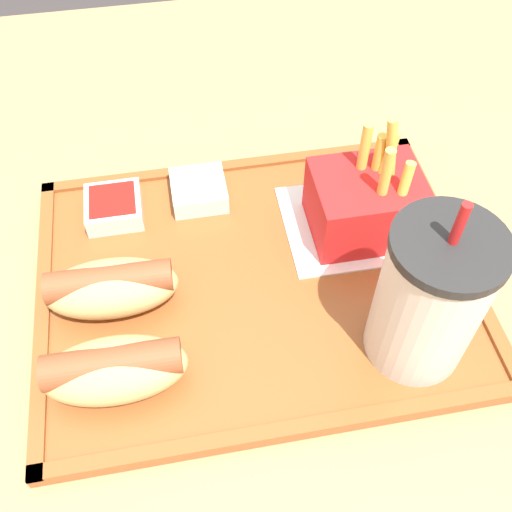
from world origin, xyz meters
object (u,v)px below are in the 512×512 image
Objects in this scene: hot_dog_far at (114,369)px; sauce_cup_ketchup at (114,207)px; soda_cup at (430,298)px; fries_carton at (366,203)px; hot_dog_near at (111,287)px; sauce_cup_mayo at (199,190)px.

sauce_cup_ketchup is at bearing -91.13° from hot_dog_far.
hot_dog_far is (0.24, -0.01, -0.04)m from soda_cup.
hot_dog_far is at bearing -1.69° from soda_cup.
hot_dog_far is 0.93× the size of fries_carton.
hot_dog_near is 0.10m from sauce_cup_ketchup.
soda_cup is 1.48× the size of hot_dog_far.
hot_dog_near reaches higher than sauce_cup_ketchup.
hot_dog_near is at bearing -19.46° from soda_cup.
hot_dog_near reaches higher than sauce_cup_mayo.
hot_dog_far is 0.08m from hot_dog_near.
sauce_cup_mayo is (0.15, -0.19, -0.06)m from soda_cup.
sauce_cup_mayo is (-0.09, -0.19, -0.01)m from hot_dog_far.
sauce_cup_mayo and sauce_cup_ketchup have the same top height.
fries_carton is (-0.23, -0.04, 0.01)m from hot_dog_near.
soda_cup reaches higher than sauce_cup_mayo.
sauce_cup_ketchup is (0.23, -0.06, -0.02)m from fries_carton.
sauce_cup_mayo is at bearing -127.80° from hot_dog_near.
soda_cup is at bearing 178.31° from hot_dog_far.
sauce_cup_mayo is 0.08m from sauce_cup_ketchup.
soda_cup reaches higher than sauce_cup_ketchup.
sauce_cup_ketchup is (-0.00, -0.10, -0.01)m from hot_dog_near.
sauce_cup_ketchup is (-0.00, -0.18, -0.01)m from hot_dog_far.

